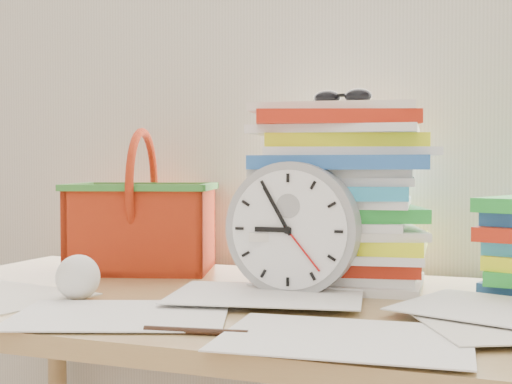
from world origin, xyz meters
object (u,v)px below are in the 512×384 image
at_px(desk, 272,343).
at_px(basket, 143,201).
at_px(paper_stack, 337,196).
at_px(clock, 293,229).

distance_m(desk, basket, 0.48).
bearing_deg(basket, paper_stack, -21.18).
relative_size(clock, basket, 0.78).
xyz_separation_m(desk, clock, (0.02, 0.04, 0.19)).
height_order(desk, paper_stack, paper_stack).
bearing_deg(desk, paper_stack, 70.41).
height_order(paper_stack, clock, paper_stack).
bearing_deg(paper_stack, desk, -109.59).
xyz_separation_m(paper_stack, basket, (-0.43, 0.03, -0.02)).
distance_m(desk, clock, 0.19).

